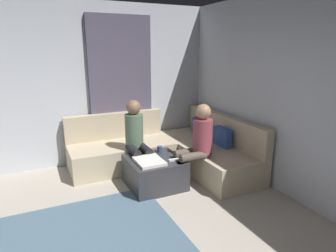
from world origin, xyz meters
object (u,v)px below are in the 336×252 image
(game_remote, at_px, (174,160))
(ottoman, at_px, (155,172))
(person_on_couch_back, at_px, (197,142))
(person_on_couch_side, at_px, (136,136))
(coffee_mug, at_px, (160,149))
(sectional_couch, at_px, (170,151))

(game_remote, bearing_deg, ottoman, -129.29)
(person_on_couch_back, xyz_separation_m, person_on_couch_side, (-0.62, -0.69, 0.00))
(coffee_mug, distance_m, person_on_couch_side, 0.40)
(ottoman, xyz_separation_m, coffee_mug, (-0.22, 0.18, 0.26))
(coffee_mug, relative_size, person_on_couch_back, 0.08)
(coffee_mug, xyz_separation_m, person_on_couch_side, (-0.19, -0.30, 0.19))
(ottoman, height_order, person_on_couch_side, person_on_couch_side)
(game_remote, bearing_deg, sectional_couch, 158.25)
(ottoman, distance_m, person_on_couch_back, 0.75)
(sectional_couch, relative_size, coffee_mug, 26.84)
(coffee_mug, relative_size, person_on_couch_side, 0.08)
(sectional_couch, bearing_deg, person_on_couch_back, 4.10)
(coffee_mug, distance_m, game_remote, 0.40)
(ottoman, relative_size, person_on_couch_back, 0.63)
(ottoman, bearing_deg, game_remote, 50.71)
(ottoman, xyz_separation_m, person_on_couch_back, (0.21, 0.57, 0.45))
(ottoman, distance_m, coffee_mug, 0.38)
(game_remote, xyz_separation_m, person_on_couch_back, (0.03, 0.35, 0.23))
(sectional_couch, distance_m, game_remote, 0.81)
(coffee_mug, xyz_separation_m, person_on_couch_back, (0.43, 0.39, 0.19))
(sectional_couch, bearing_deg, game_remote, -21.75)
(game_remote, height_order, person_on_couch_side, person_on_couch_side)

